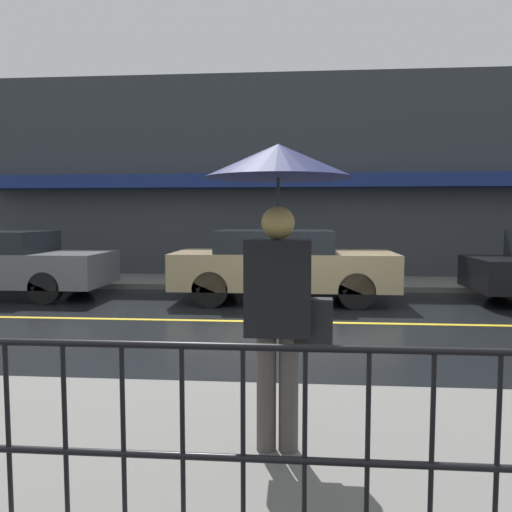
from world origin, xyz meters
name	(u,v)px	position (x,y,z in m)	size (l,w,h in m)	color
ground_plane	(308,322)	(0.00, 0.00, 0.00)	(80.00, 80.00, 0.00)	black
sidewalk_near	(323,457)	(0.00, -4.59, 0.06)	(28.00, 2.58, 0.12)	slate
sidewalk_far	(304,283)	(0.00, 4.34, 0.06)	(28.00, 2.08, 0.12)	slate
lane_marking	(308,322)	(0.00, 0.00, 0.00)	(25.20, 0.12, 0.01)	gold
building_storefront	(304,178)	(0.00, 5.50, 2.70)	(28.00, 0.85, 5.42)	#383D42
railing_foreground	(336,426)	(0.00, -5.63, 0.73)	(12.00, 0.04, 0.98)	black
pedestrian	(279,216)	(-0.30, -4.63, 1.68)	(0.95, 0.95, 2.02)	#4C4742
car_tan	(282,264)	(-0.48, 2.03, 0.74)	(4.31, 1.87, 1.41)	tan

